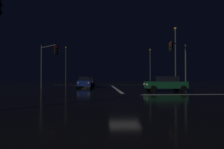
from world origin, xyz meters
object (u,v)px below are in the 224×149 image
Objects in this scene: sedan_blue at (85,82)px; streetlamp_right_far at (150,63)px; streetlamp_left_far at (66,62)px; sedan_silver at (88,81)px; traffic_signal_nw at (48,58)px; sedan_white at (89,81)px; streetlamp_right_near at (176,52)px; traffic_signal_ne at (180,56)px; sedan_green_crossing at (166,84)px.

sedan_blue is 25.02m from streetlamp_right_far.
sedan_blue is 21.27m from streetlamp_left_far.
traffic_signal_nw is (-4.54, -7.95, 3.11)m from sedan_silver.
sedan_white is 17.27m from streetlamp_right_near.
streetlamp_left_far is at bearing 94.60° from traffic_signal_nw.
traffic_signal_nw reaches higher than sedan_silver.
traffic_signal_ne reaches higher than traffic_signal_nw.
sedan_white is at bearing 90.74° from sedan_blue.
traffic_signal_ne reaches higher than sedan_green_crossing.
streetlamp_right_far reaches higher than traffic_signal_nw.
streetlamp_left_far is at bearing 142.66° from streetlamp_right_near.
streetlamp_left_far reaches higher than streetlamp_right_far.
streetlamp_right_near reaches higher than sedan_blue.
sedan_silver is 0.76× the size of traffic_signal_nw.
sedan_white is 19.27m from traffic_signal_ne.
streetlamp_right_far reaches higher than sedan_silver.
streetlamp_right_far is (5.55, 26.94, 4.21)m from sedan_green_crossing.
traffic_signal_nw is at bearing -161.82° from streetlamp_right_near.
streetlamp_right_near reaches higher than sedan_green_crossing.
sedan_white is 0.48× the size of streetlamp_left_far.
sedan_blue is 0.50× the size of streetlamp_right_far.
sedan_green_crossing is at bearing -101.64° from streetlamp_right_far.
sedan_green_crossing is 0.72× the size of traffic_signal_ne.
sedan_green_crossing is 31.35m from streetlamp_left_far.
traffic_signal_nw reaches higher than sedan_white.
sedan_silver is 1.00× the size of sedan_green_crossing.
traffic_signal_nw reaches higher than sedan_blue.
sedan_blue is at bearing -89.26° from sedan_white.
sedan_blue is 11.56m from sedan_green_crossing.
sedan_green_crossing is at bearing -128.33° from traffic_signal_ne.
streetlamp_right_near reaches higher than traffic_signal_ne.
traffic_signal_nw is (-16.99, 0.39, -0.28)m from traffic_signal_ne.
streetlamp_left_far reaches higher than sedan_blue.
streetlamp_right_near is at bearing -6.44° from sedan_silver.
sedan_white is 0.50× the size of streetlamp_right_far.
traffic_signal_nw is at bearing -130.70° from streetlamp_right_far.
streetlamp_left_far is (-6.31, 19.83, 4.41)m from sedan_blue.
sedan_blue is 13.24m from traffic_signal_ne.
sedan_blue is 1.00× the size of sedan_green_crossing.
sedan_blue is at bearing -72.35° from streetlamp_left_far.
sedan_white and sedan_green_crossing have the same top height.
streetlamp_left_far is at bearing 113.83° from sedan_silver.
streetlamp_right_far is at bearing 0.00° from streetlamp_left_far.
streetlamp_right_far is at bearing 90.00° from streetlamp_right_near.
sedan_white is 20.61m from sedan_green_crossing.
streetlamp_right_near is (19.18, 6.30, 1.73)m from traffic_signal_nw.
sedan_white is 11.41m from streetlamp_left_far.
streetlamp_right_near is 1.09× the size of streetlamp_left_far.
sedan_white is 1.00× the size of sedan_green_crossing.
sedan_blue is at bearing 28.67° from traffic_signal_nw.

